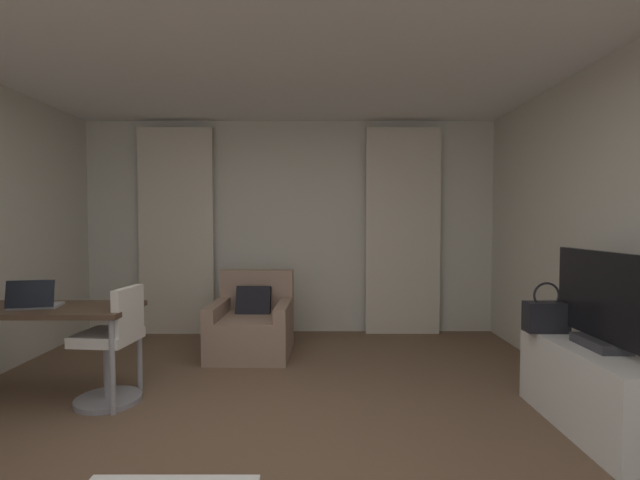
% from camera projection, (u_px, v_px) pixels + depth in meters
% --- Properties ---
extents(ground_plane, '(12.00, 12.00, 0.00)m').
position_uv_depth(ground_plane, '(257.00, 461.00, 2.54)').
color(ground_plane, brown).
extents(wall_window, '(5.12, 0.06, 2.60)m').
position_uv_depth(wall_window, '(291.00, 227.00, 5.51)').
color(wall_window, beige).
rests_on(wall_window, ground).
extents(curtain_left_panel, '(0.90, 0.06, 2.50)m').
position_uv_depth(curtain_left_panel, '(178.00, 231.00, 5.38)').
color(curtain_left_panel, beige).
rests_on(curtain_left_panel, ground).
extents(curtain_right_panel, '(0.90, 0.06, 2.50)m').
position_uv_depth(curtain_right_panel, '(404.00, 231.00, 5.38)').
color(curtain_right_panel, beige).
rests_on(curtain_right_panel, ground).
extents(armchair, '(0.82, 0.87, 0.83)m').
position_uv_depth(armchair, '(253.00, 327.00, 4.60)').
color(armchair, '#997A66').
rests_on(armchair, ground).
extents(desk, '(1.31, 0.57, 0.72)m').
position_uv_depth(desk, '(48.00, 315.00, 3.37)').
color(desk, '#4C3828').
rests_on(desk, ground).
extents(desk_chair, '(0.48, 0.48, 0.88)m').
position_uv_depth(desk_chair, '(114.00, 351.00, 3.35)').
color(desk_chair, gray).
rests_on(desk_chair, ground).
extents(laptop, '(0.36, 0.31, 0.22)m').
position_uv_depth(laptop, '(36.00, 302.00, 3.32)').
color(laptop, '#ADADB2').
rests_on(laptop, desk).
extents(tv_console, '(0.47, 1.18, 0.56)m').
position_uv_depth(tv_console, '(598.00, 389.00, 2.88)').
color(tv_console, white).
rests_on(tv_console, ground).
extents(tv_flatscreen, '(0.20, 0.94, 0.62)m').
position_uv_depth(tv_flatscreen, '(603.00, 303.00, 2.84)').
color(tv_flatscreen, '#333338').
rests_on(tv_flatscreen, tv_console).
extents(handbag_primary, '(0.30, 0.14, 0.37)m').
position_uv_depth(handbag_primary, '(547.00, 316.00, 3.26)').
color(handbag_primary, black).
rests_on(handbag_primary, tv_console).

